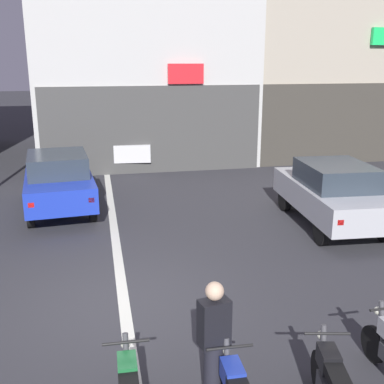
{
  "coord_description": "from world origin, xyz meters",
  "views": [
    {
      "loc": [
        -0.32,
        -7.45,
        4.13
      ],
      "look_at": [
        1.62,
        2.0,
        1.4
      ],
      "focal_mm": 44.09,
      "sensor_mm": 36.0,
      "label": 1
    }
  ],
  "objects_px": {
    "car_blue_crossing_near": "(59,180)",
    "car_white_down_street": "(128,141)",
    "car_silver_parked_kerbside": "(333,192)",
    "person_by_motorcycles": "(214,345)"
  },
  "relations": [
    {
      "from": "car_blue_crossing_near",
      "to": "person_by_motorcycles",
      "type": "bearing_deg",
      "value": -74.66
    },
    {
      "from": "car_silver_parked_kerbside",
      "to": "person_by_motorcycles",
      "type": "xyz_separation_m",
      "value": [
        -4.56,
        -5.78,
        -0.03
      ]
    },
    {
      "from": "person_by_motorcycles",
      "to": "car_silver_parked_kerbside",
      "type": "bearing_deg",
      "value": 51.75
    },
    {
      "from": "car_blue_crossing_near",
      "to": "car_silver_parked_kerbside",
      "type": "height_order",
      "value": "same"
    },
    {
      "from": "person_by_motorcycles",
      "to": "car_blue_crossing_near",
      "type": "bearing_deg",
      "value": 105.34
    },
    {
      "from": "car_silver_parked_kerbside",
      "to": "person_by_motorcycles",
      "type": "bearing_deg",
      "value": -128.25
    },
    {
      "from": "car_silver_parked_kerbside",
      "to": "car_blue_crossing_near",
      "type": "bearing_deg",
      "value": 158.52
    },
    {
      "from": "car_blue_crossing_near",
      "to": "car_white_down_street",
      "type": "bearing_deg",
      "value": 68.43
    },
    {
      "from": "car_silver_parked_kerbside",
      "to": "car_white_down_street",
      "type": "distance_m",
      "value": 9.81
    },
    {
      "from": "car_blue_crossing_near",
      "to": "car_white_down_street",
      "type": "height_order",
      "value": "same"
    }
  ]
}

